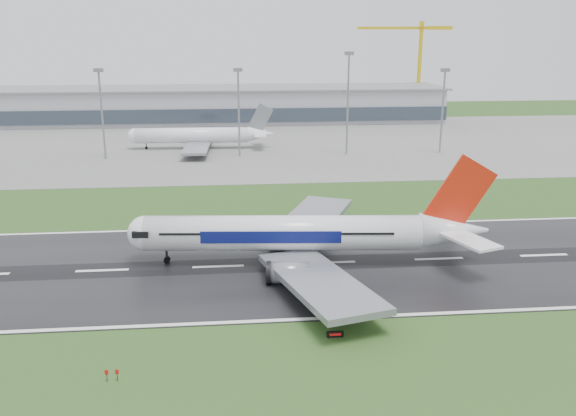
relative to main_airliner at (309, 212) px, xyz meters
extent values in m
plane|color=#254619|center=(-36.03, -0.47, -9.50)|extent=(520.00, 520.00, 0.00)
cube|color=black|center=(-36.03, -0.47, -9.45)|extent=(400.00, 45.00, 0.10)
cube|color=slate|center=(-36.03, 124.53, -9.46)|extent=(400.00, 130.00, 0.08)
cube|color=#9697A1|center=(-36.03, 184.53, -2.00)|extent=(240.00, 36.00, 15.00)
cylinder|color=gray|center=(-54.42, 99.53, 4.44)|extent=(0.64, 0.64, 27.87)
cylinder|color=gray|center=(-10.47, 99.53, 4.37)|extent=(0.64, 0.64, 27.75)
cylinder|color=gray|center=(25.77, 99.53, 6.90)|extent=(0.64, 0.64, 32.80)
cylinder|color=gray|center=(58.40, 99.53, 4.15)|extent=(0.64, 0.64, 27.30)
camera|label=1|loc=(-13.14, -100.84, 30.05)|focal=37.79mm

